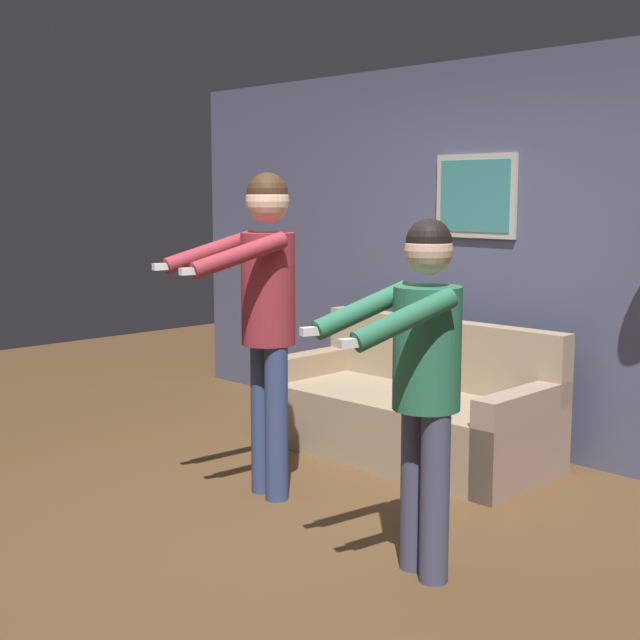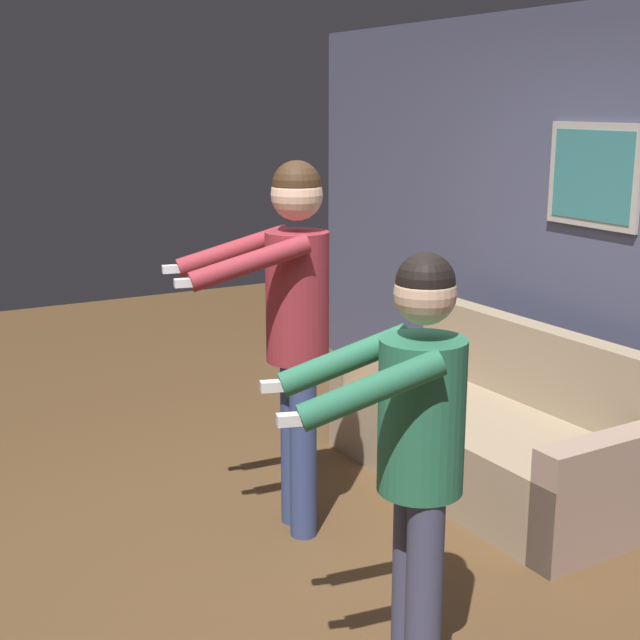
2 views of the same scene
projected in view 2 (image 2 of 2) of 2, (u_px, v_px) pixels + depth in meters
name	position (u px, v px, depth m)	size (l,w,h in m)	color
ground_plane	(279.00, 575.00, 4.02)	(12.00, 12.00, 0.00)	brown
back_wall_assembly	(636.00, 253.00, 4.67)	(6.40, 0.10, 2.60)	#4D506D
couch	(491.00, 436.00, 4.92)	(1.92, 0.91, 0.87)	#9B8569
person_standing_left	(293.00, 310.00, 4.19)	(0.52, 0.78, 1.82)	navy
person_standing_right	(416.00, 438.00, 3.05)	(0.55, 0.71, 1.60)	#434461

